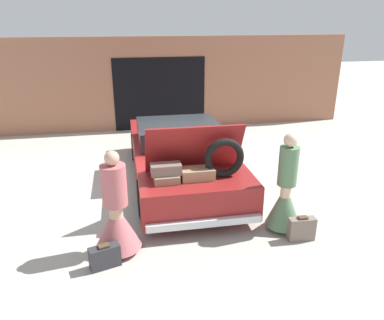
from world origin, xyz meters
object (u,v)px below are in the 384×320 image
person_left (117,218)px  person_right (285,196)px  car (181,155)px  suitcase_beside_right_person (302,229)px  suitcase_beside_left_person (105,257)px

person_left → person_right: size_ratio=0.96×
person_right → person_left: bearing=83.4°
person_right → car: bearing=21.2°
person_right → suitcase_beside_right_person: person_right is taller
person_right → suitcase_beside_right_person: size_ratio=3.89×
person_left → suitcase_beside_left_person: bearing=-19.7°
car → suitcase_beside_left_person: size_ratio=10.28×
car → suitcase_beside_right_person: bearing=-60.5°
car → person_right: size_ratio=2.82×
suitcase_beside_left_person → suitcase_beside_right_person: (3.05, 0.13, 0.03)m
car → person_right: bearing=-59.5°
person_right → suitcase_beside_left_person: bearing=90.5°
person_left → suitcase_beside_right_person: bearing=92.9°
suitcase_beside_left_person → car: bearing=61.1°
person_right → suitcase_beside_left_person: (-2.90, -0.50, -0.43)m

